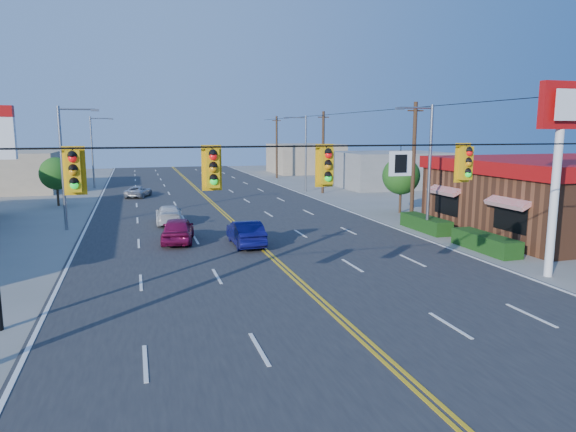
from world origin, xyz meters
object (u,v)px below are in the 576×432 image
object	(u,v)px
kfc_pylon	(559,140)
car_blue	(246,234)
kfc	(568,195)
car_white	(169,215)
signal_span	(360,183)
car_magenta	(178,231)
car_silver	(138,192)

from	to	relation	value
kfc_pylon	car_blue	size ratio (longest dim) A/B	1.99
kfc_pylon	car_blue	bearing A→B (deg)	139.88
kfc	car_white	world-z (taller)	kfc
kfc	kfc_pylon	bearing A→B (deg)	-138.05
signal_span	kfc_pylon	size ratio (longest dim) A/B	2.86
kfc_pylon	car_magenta	size ratio (longest dim) A/B	1.97
car_blue	car_white	bearing A→B (deg)	-66.17
signal_span	car_white	world-z (taller)	signal_span
signal_span	car_blue	bearing A→B (deg)	92.40
car_white	car_magenta	bearing A→B (deg)	93.00
car_blue	car_silver	world-z (taller)	car_blue
car_white	car_silver	world-z (taller)	car_white
car_magenta	car_blue	bearing A→B (deg)	160.83
kfc	car_blue	world-z (taller)	kfc
kfc_pylon	kfc	bearing A→B (deg)	41.95
car_magenta	car_silver	distance (m)	22.15
kfc	car_blue	size ratio (longest dim) A/B	3.82
car_white	signal_span	bearing A→B (deg)	103.17
kfc_pylon	signal_span	bearing A→B (deg)	-160.22
car_blue	car_magenta	bearing A→B (deg)	-27.85
car_silver	car_white	bearing A→B (deg)	115.91
kfc	car_magenta	world-z (taller)	kfc
signal_span	kfc_pylon	world-z (taller)	signal_span
kfc	car_magenta	bearing A→B (deg)	171.20
car_silver	kfc	bearing A→B (deg)	154.45
signal_span	car_silver	size ratio (longest dim) A/B	6.32
car_blue	car_silver	size ratio (longest dim) A/B	1.11
car_blue	car_silver	xyz separation A→B (m)	(-5.56, 23.95, -0.17)
kfc	car_silver	size ratio (longest dim) A/B	4.24
kfc_pylon	car_white	xyz separation A→B (m)	(-15.38, 18.11, -5.41)
signal_span	car_silver	distance (m)	38.55
car_blue	kfc_pylon	bearing A→B (deg)	139.68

